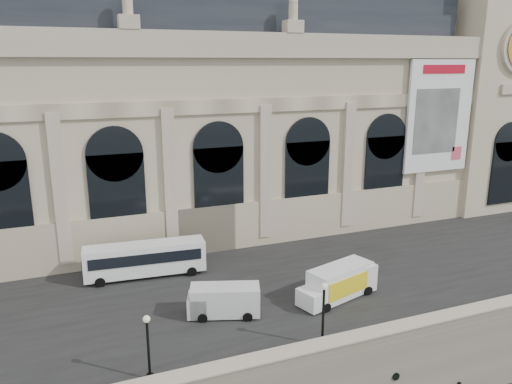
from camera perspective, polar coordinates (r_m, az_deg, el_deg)
quay at (r=66.68m, az=-4.22°, el=-4.84°), size 160.00×70.00×6.00m
street at (r=47.33m, az=3.53°, el=-9.28°), size 160.00×24.00×0.06m
parapet at (r=36.76m, az=12.82°, el=-16.14°), size 160.00×1.40×1.21m
museum at (r=57.58m, az=-9.02°, el=9.01°), size 69.00×18.70×29.10m
clock_pavilion at (r=74.71m, az=23.66°, el=12.09°), size 13.00×14.72×36.70m
bus_left at (r=47.06m, az=-12.56°, el=-7.43°), size 11.03×3.28×3.20m
van_b at (r=39.64m, az=-4.07°, el=-12.31°), size 5.92×3.75×2.47m
van_c at (r=43.15m, az=9.73°, el=-10.10°), size 5.98×3.08×2.54m
box_truck at (r=42.54m, az=9.23°, el=-10.27°), size 7.36×4.14×2.83m
lamp_left at (r=32.67m, az=-12.20°, el=-17.09°), size 0.45×0.45×4.44m
lamp_right at (r=35.54m, az=7.69°, el=-13.77°), size 0.49×0.49×4.77m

